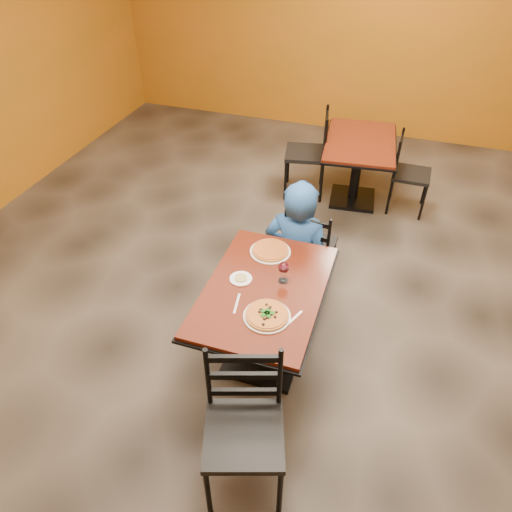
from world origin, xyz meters
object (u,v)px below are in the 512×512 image
(chair_second_right, at_px, (411,175))
(pizza_far, at_px, (270,250))
(plate_main, at_px, (267,316))
(side_plate, at_px, (241,279))
(wine_glass, at_px, (284,271))
(table_main, at_px, (264,308))
(table_second, at_px, (358,157))
(chair_second_left, at_px, (306,154))
(chair_main_far, at_px, (310,246))
(chair_main_near, at_px, (244,435))
(plate_far, at_px, (270,252))
(pizza_main, at_px, (267,315))
(diner, at_px, (298,242))

(chair_second_right, distance_m, pizza_far, 2.38)
(chair_second_right, distance_m, plate_main, 2.94)
(side_plate, distance_m, wine_glass, 0.31)
(table_main, bearing_deg, table_second, 83.65)
(chair_second_left, bearing_deg, table_main, -3.95)
(chair_main_far, bearing_deg, chair_main_near, 93.84)
(plate_far, xyz_separation_m, wine_glass, (0.18, -0.28, 0.08))
(chair_second_right, relative_size, plate_far, 2.82)
(plate_far, relative_size, wine_glass, 1.72)
(table_main, distance_m, pizza_far, 0.46)
(table_second, distance_m, chair_main_near, 3.51)
(table_main, relative_size, chair_main_near, 1.23)
(chair_main_far, xyz_separation_m, chair_second_left, (-0.43, 1.60, 0.05))
(chair_second_left, relative_size, pizza_main, 3.52)
(table_main, distance_m, pizza_main, 0.35)
(table_main, height_order, chair_main_far, chair_main_far)
(chair_second_right, xyz_separation_m, pizza_main, (-0.78, -2.81, 0.33))
(table_main, xyz_separation_m, chair_second_left, (-0.31, 2.56, -0.06))
(table_second, distance_m, wine_glass, 2.47)
(plate_main, distance_m, pizza_far, 0.68)
(plate_far, bearing_deg, side_plate, -106.55)
(table_main, distance_m, plate_far, 0.45)
(chair_second_right, distance_m, diner, 1.95)
(pizza_main, bearing_deg, side_plate, 134.25)
(chair_main_near, distance_m, plate_main, 0.75)
(wine_glass, bearing_deg, pizza_main, -90.75)
(chair_main_near, relative_size, chair_second_right, 1.15)
(chair_main_near, distance_m, chair_second_right, 3.58)
(table_main, xyz_separation_m, plate_main, (0.10, -0.26, 0.20))
(table_main, bearing_deg, chair_second_right, 71.05)
(chair_main_near, relative_size, chair_main_far, 1.12)
(table_second, relative_size, wine_glass, 6.63)
(table_second, bearing_deg, chair_main_near, -91.71)
(pizza_far, bearing_deg, table_second, 80.45)
(plate_main, height_order, pizza_far, pizza_far)
(table_main, bearing_deg, plate_main, -69.32)
(plate_far, xyz_separation_m, side_plate, (-0.11, -0.36, 0.00))
(chair_second_left, xyz_separation_m, wine_glass, (0.41, -2.44, 0.34))
(chair_main_far, distance_m, chair_second_left, 1.66)
(chair_main_near, relative_size, pizza_main, 3.53)
(table_second, distance_m, diner, 1.78)
(table_second, relative_size, plate_far, 3.85)
(table_main, relative_size, pizza_main, 4.33)
(diner, bearing_deg, plate_far, 76.78)
(table_second, bearing_deg, table_main, -96.35)
(pizza_main, bearing_deg, diner, 93.00)
(table_main, relative_size, plate_far, 3.97)
(table_main, height_order, table_second, same)
(wine_glass, bearing_deg, plate_far, 122.49)
(chair_main_far, height_order, plate_far, chair_main_far)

